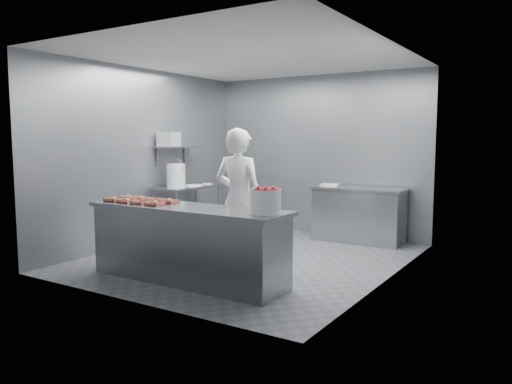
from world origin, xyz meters
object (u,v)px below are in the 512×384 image
at_px(tray_0, 113,199).
at_px(strawberry_tub, 266,200).
at_px(prep_table, 187,204).
at_px(tray_5, 142,199).
at_px(tray_2, 141,202).
at_px(glaze_bucket, 176,175).
at_px(back_counter, 358,215).
at_px(tray_1, 127,201).
at_px(tray_7, 169,201).
at_px(service_counter, 187,244).
at_px(tray_4, 128,197).
at_px(worker, 239,199).
at_px(appliance, 169,139).
at_px(tray_3, 155,203).
at_px(tray_6, 155,200).

xyz_separation_m(tray_0, strawberry_tub, (2.19, 0.14, 0.12)).
height_order(prep_table, tray_5, tray_5).
relative_size(tray_2, glaze_bucket, 0.40).
bearing_deg(tray_2, back_counter, 65.73).
bearing_deg(strawberry_tub, tray_0, -176.38).
height_order(tray_1, glaze_bucket, glaze_bucket).
distance_m(tray_1, tray_7, 0.54).
bearing_deg(tray_1, strawberry_tub, 4.07).
distance_m(service_counter, tray_7, 0.62).
relative_size(tray_0, tray_5, 1.00).
height_order(back_counter, tray_5, tray_5).
distance_m(tray_4, tray_5, 0.24).
bearing_deg(tray_0, strawberry_tub, 3.62).
xyz_separation_m(prep_table, worker, (1.86, -1.16, 0.32)).
relative_size(service_counter, appliance, 8.22).
bearing_deg(tray_2, tray_5, 133.83).
bearing_deg(back_counter, tray_0, -120.71).
distance_m(tray_3, tray_5, 0.54).
distance_m(tray_6, worker, 1.06).
height_order(strawberry_tub, glaze_bucket, glaze_bucket).
bearing_deg(tray_2, tray_3, -0.00).
bearing_deg(tray_4, tray_0, -90.00).
bearing_deg(worker, prep_table, -36.07).
xyz_separation_m(tray_3, appliance, (-1.43, 1.84, 0.76)).
height_order(worker, glaze_bucket, worker).
distance_m(tray_2, tray_5, 0.35).
distance_m(prep_table, tray_2, 2.34).
height_order(tray_2, tray_3, tray_3).
bearing_deg(strawberry_tub, tray_7, 175.52).
relative_size(tray_1, tray_4, 1.00).
height_order(tray_6, tray_7, tray_7).
bearing_deg(tray_6, tray_5, -180.00).
bearing_deg(tray_2, tray_7, 46.89).
relative_size(prep_table, tray_5, 6.40).
height_order(prep_table, worker, worker).
xyz_separation_m(tray_1, tray_2, (0.24, 0.00, -0.00)).
xyz_separation_m(tray_5, tray_7, (0.48, 0.00, 0.00)).
bearing_deg(tray_6, tray_7, -0.00).
distance_m(tray_0, appliance, 2.12).
height_order(prep_table, tray_0, tray_0).
relative_size(prep_table, worker, 0.66).
relative_size(service_counter, worker, 1.42).
relative_size(tray_2, tray_5, 1.00).
bearing_deg(worker, tray_3, 52.94).
bearing_deg(service_counter, tray_3, -161.82).
bearing_deg(back_counter, glaze_bucket, -148.69).
bearing_deg(tray_4, tray_5, 0.00).
height_order(tray_3, appliance, appliance).
distance_m(tray_7, strawberry_tub, 1.48).
bearing_deg(tray_2, service_counter, 11.49).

